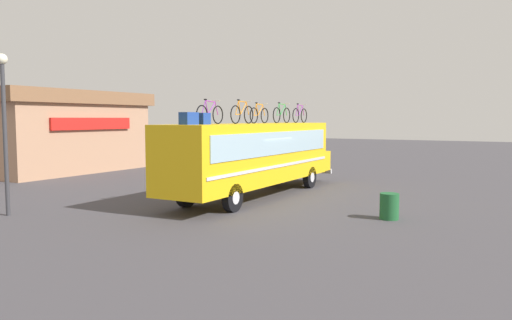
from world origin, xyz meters
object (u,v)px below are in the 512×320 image
Objects in this scene: luggage_bag_1 at (189,118)px; rooftop_bicycle_2 at (242,114)px; rooftop_bicycle_4 at (282,114)px; luggage_bag_2 at (202,119)px; trash_bin at (389,206)px; bus at (256,154)px; rooftop_bicycle_1 at (210,114)px; rooftop_bicycle_3 at (259,115)px; rooftop_bicycle_5 at (300,115)px; street_lamp at (4,114)px.

rooftop_bicycle_2 reaches higher than luggage_bag_1.
luggage_bag_1 is at bearing 178.44° from rooftop_bicycle_4.
luggage_bag_2 is 7.10m from trash_bin.
rooftop_bicycle_2 is 3.58m from rooftop_bicycle_4.
luggage_bag_1 is (-4.58, 0.06, 1.49)m from bus.
rooftop_bicycle_1 reaches higher than rooftop_bicycle_3.
rooftop_bicycle_5 is 1.96× the size of trash_bin.
luggage_bag_1 is 0.39× the size of rooftop_bicycle_5.
luggage_bag_1 is at bearing -177.46° from luggage_bag_2.
street_lamp is (-5.67, 11.52, 3.02)m from trash_bin.
bus is 4.07m from luggage_bag_2.
street_lamp reaches higher than rooftop_bicycle_5.
rooftop_bicycle_4 is at bearing -3.47° from rooftop_bicycle_1.
trash_bin is at bearing -63.78° from street_lamp.
bus is 13.80× the size of trash_bin.
rooftop_bicycle_1 is at bearing 176.29° from rooftop_bicycle_5.
rooftop_bicycle_1 is at bearing 5.36° from luggage_bag_1.
rooftop_bicycle_2 reaches higher than rooftop_bicycle_3.
rooftop_bicycle_2 is at bearing -3.40° from luggage_bag_1.
luggage_bag_2 is at bearing 178.49° from bus.
trash_bin is at bearing -75.09° from luggage_bag_2.
bus is at bearing 176.33° from rooftop_bicycle_5.
rooftop_bicycle_4 reaches higher than trash_bin.
rooftop_bicycle_5 is (7.77, -0.36, 0.19)m from luggage_bag_2.
bus is 2.15m from rooftop_bicycle_2.
rooftop_bicycle_5 reaches higher than rooftop_bicycle_1.
street_lamp reaches higher than luggage_bag_2.
luggage_bag_1 is 1.37× the size of luggage_bag_2.
street_lamp reaches higher than bus.
luggage_bag_1 is at bearing -58.73° from street_lamp.
luggage_bag_1 reaches higher than trash_bin.
rooftop_bicycle_1 is 1.80m from rooftop_bicycle_2.
rooftop_bicycle_2 is 0.32× the size of street_lamp.
luggage_bag_1 is 0.12× the size of street_lamp.
trash_bin is at bearing -112.38° from rooftop_bicycle_3.
rooftop_bicycle_3 is 0.30× the size of street_lamp.
rooftop_bicycle_2 is 1.07× the size of rooftop_bicycle_3.
luggage_bag_2 is 0.29× the size of rooftop_bicycle_5.
rooftop_bicycle_3 is at bearing 174.49° from rooftop_bicycle_5.
rooftop_bicycle_4 reaches higher than luggage_bag_1.
rooftop_bicycle_3 is at bearing 0.22° from luggage_bag_1.
street_lamp is at bearing 127.38° from luggage_bag_2.
bus is at bearing -0.80° from luggage_bag_1.
rooftop_bicycle_2 reaches higher than rooftop_bicycle_5.
rooftop_bicycle_2 is (1.76, -0.33, 0.01)m from rooftop_bicycle_1.
rooftop_bicycle_4 is at bearing 54.30° from trash_bin.
rooftop_bicycle_1 is 3.57m from rooftop_bicycle_3.
luggage_bag_1 is at bearing -174.64° from rooftop_bicycle_1.
luggage_bag_1 is at bearing 176.60° from rooftop_bicycle_2.
bus is 1.72m from rooftop_bicycle_3.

